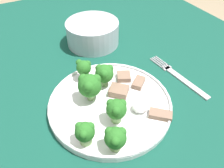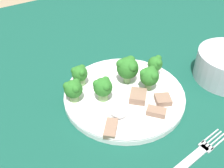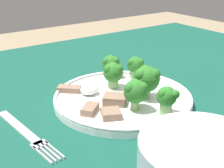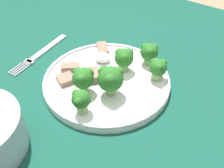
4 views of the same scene
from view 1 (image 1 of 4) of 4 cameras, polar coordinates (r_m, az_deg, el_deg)
The scene contains 15 objects.
table at distance 0.60m, azimuth -9.75°, elevation -6.64°, with size 1.21×1.19×0.74m.
dinner_plate at distance 0.48m, azimuth -0.51°, elevation -5.06°, with size 0.27×0.27×0.02m.
fork at distance 0.58m, azimuth 16.94°, elevation 1.91°, with size 0.04×0.19×0.00m.
cream_bowl at distance 0.67m, azimuth -5.05°, elevation 13.00°, with size 0.16×0.16×0.07m.
broccoli_floret_near_rim_left at distance 0.46m, azimuth -5.88°, elevation -0.32°, with size 0.05×0.05×0.06m.
broccoli_floret_center_left at distance 0.42m, azimuth 1.15°, elevation -6.63°, with size 0.04×0.04×0.05m.
broccoli_floret_back_left at distance 0.39m, azimuth 0.90°, elevation -13.91°, with size 0.04×0.04×0.05m.
broccoli_floret_front_left at distance 0.52m, azimuth -7.57°, elevation 4.37°, with size 0.04×0.04×0.05m.
broccoli_floret_center_back at distance 0.49m, azimuth -2.02°, elevation 2.82°, with size 0.04×0.04×0.06m.
broccoli_floret_mid_cluster at distance 0.40m, azimuth -7.09°, elevation -12.41°, with size 0.04×0.04×0.05m.
meat_slice_front_slice at distance 0.46m, azimuth 12.54°, elevation -7.81°, with size 0.05×0.05×0.01m.
meat_slice_middle_slice at distance 0.49m, azimuth 1.80°, elevation -1.81°, with size 0.05×0.05×0.02m.
meat_slice_rear_slice at distance 0.53m, azimuth 3.09°, elevation 1.98°, with size 0.04×0.04×0.01m.
meat_slice_edge_slice at distance 0.52m, azimuth 6.99°, elevation 0.38°, with size 0.04×0.04×0.01m.
sauce_dollop at distance 0.46m, azimuth 7.44°, elevation -5.81°, with size 0.04×0.03×0.02m.
Camera 1 is at (-0.09, -0.38, 1.10)m, focal length 35.00 mm.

